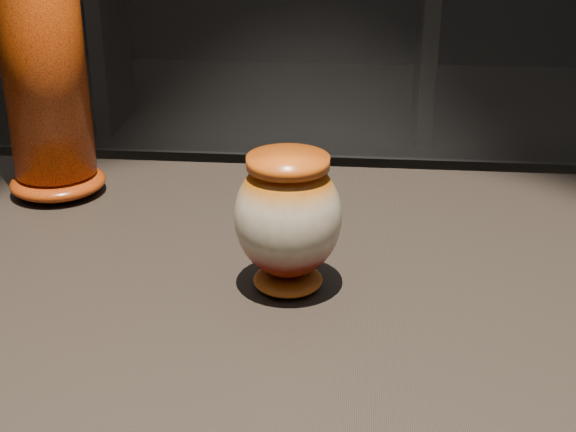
% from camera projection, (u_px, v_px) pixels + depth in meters
% --- Properties ---
extents(main_vase, '(0.14, 0.14, 0.17)m').
position_uv_depth(main_vase, '(288.00, 218.00, 0.92)').
color(main_vase, '#621408').
rests_on(main_vase, display_plinth).
extents(tall_vase, '(0.18, 0.18, 0.45)m').
position_uv_depth(tall_vase, '(42.00, 50.00, 1.14)').
color(tall_vase, '#D84F0E').
rests_on(tall_vase, display_plinth).
extents(back_shelf, '(2.00, 0.60, 0.90)m').
position_uv_depth(back_shelf, '(265.00, 12.00, 4.21)').
color(back_shelf, black).
rests_on(back_shelf, ground).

